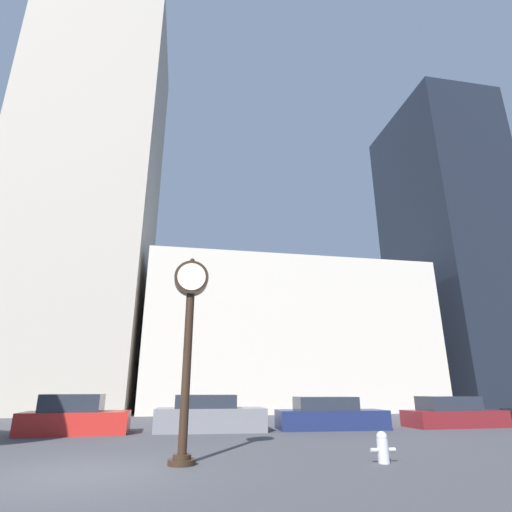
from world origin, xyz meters
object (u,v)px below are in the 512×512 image
(car_maroon, at_px, (453,414))
(car_navy, at_px, (330,415))
(car_red, at_px, (75,417))
(street_clock, at_px, (189,325))
(fire_hydrant_near, at_px, (383,447))
(car_grey, at_px, (210,416))

(car_maroon, bearing_deg, car_navy, 178.63)
(car_red, height_order, car_navy, car_red)
(street_clock, relative_size, car_red, 1.23)
(street_clock, bearing_deg, car_red, 118.68)
(street_clock, distance_m, car_maroon, 14.33)
(car_navy, relative_size, car_maroon, 1.05)
(fire_hydrant_near, bearing_deg, car_red, 137.16)
(street_clock, height_order, car_grey, street_clock)
(car_navy, bearing_deg, car_red, -176.85)
(car_red, xyz_separation_m, fire_hydrant_near, (8.48, -7.87, -0.25))
(fire_hydrant_near, bearing_deg, street_clock, 172.13)
(car_maroon, xyz_separation_m, fire_hydrant_near, (-7.51, -7.97, -0.20))
(street_clock, bearing_deg, car_maroon, 31.42)
(fire_hydrant_near, bearing_deg, car_maroon, 46.73)
(car_navy, bearing_deg, fire_hydrant_near, -99.13)
(street_clock, distance_m, fire_hydrant_near, 5.34)
(car_grey, height_order, car_maroon, car_grey)
(car_navy, xyz_separation_m, car_maroon, (5.83, 0.04, -0.01))
(car_red, distance_m, car_maroon, 15.99)
(car_red, xyz_separation_m, car_navy, (10.16, 0.06, -0.05))
(car_red, bearing_deg, car_grey, -1.12)
(car_grey, bearing_deg, street_clock, -96.20)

